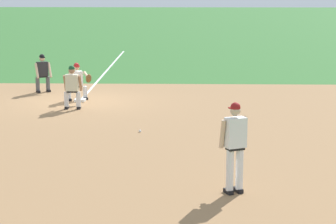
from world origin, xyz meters
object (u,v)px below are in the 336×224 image
at_px(baseball, 140,131).
at_px(pitcher, 235,142).
at_px(baserunner, 72,86).
at_px(umpire, 42,72).
at_px(first_baseman, 78,80).
at_px(first_base_bag, 80,100).

bearing_deg(baseball, pitcher, -156.75).
relative_size(baserunner, umpire, 1.00).
relative_size(baseball, first_baseman, 0.06).
height_order(first_base_bag, pitcher, pitcher).
bearing_deg(umpire, first_baseman, -136.26).
bearing_deg(first_base_bag, umpire, 42.10).
bearing_deg(baserunner, pitcher, -151.08).
xyz_separation_m(pitcher, umpire, (11.85, 6.42, -0.27)).
distance_m(baserunner, umpire, 3.70).
height_order(pitcher, baserunner, pitcher).
distance_m(baseball, baserunner, 4.18).
bearing_deg(baserunner, first_baseman, 2.55).
xyz_separation_m(first_base_bag, umpire, (1.90, 1.71, 0.75)).
relative_size(first_base_bag, umpire, 0.26).
relative_size(first_base_bag, pitcher, 0.20).
distance_m(baseball, pitcher, 5.82).
bearing_deg(first_baseman, baseball, -152.56).
bearing_deg(pitcher, first_base_bag, 25.32).
xyz_separation_m(baserunner, umpire, (3.29, 1.69, 0.00)).
relative_size(baseball, pitcher, 0.04).
bearing_deg(baseball, first_base_bag, 27.56).
bearing_deg(first_baseman, first_base_bag, -155.62).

